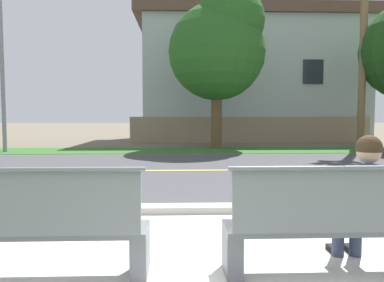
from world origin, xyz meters
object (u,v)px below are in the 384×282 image
Objects in this scene: bench_left at (35,229)px; shade_tree_left at (220,44)px; bench_right at (334,226)px; seated_person_blue at (362,197)px; streetlamp at (4,47)px.

shade_tree_left is at bearing 76.95° from bench_left.
bench_left and bench_right have the same top height.
bench_left is 0.27× the size of shade_tree_left.
seated_person_blue is (2.92, 0.17, 0.22)m from bench_left.
bench_left is 1.00× the size of bench_right.
shade_tree_left is (0.11, 12.89, 3.90)m from seated_person_blue.
bench_left is at bearing -103.05° from shade_tree_left.
streetlamp is at bearing 125.15° from bench_right.
bench_left is 14.03m from shade_tree_left.
bench_right is 1.52× the size of seated_person_blue.
bench_left is 0.26× the size of streetlamp.
streetlamp is (-8.61, 11.58, 3.47)m from seated_person_blue.
bench_right is at bearing -91.96° from shade_tree_left.
shade_tree_left reaches higher than seated_person_blue.
seated_person_blue reaches higher than bench_right.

